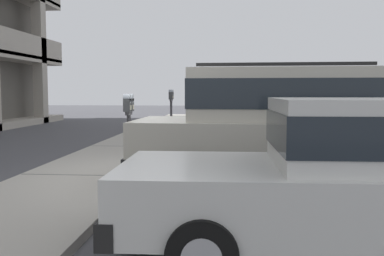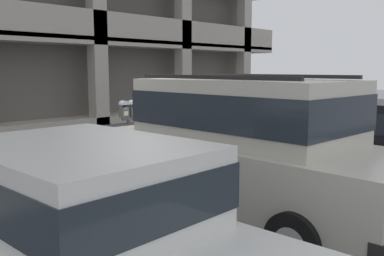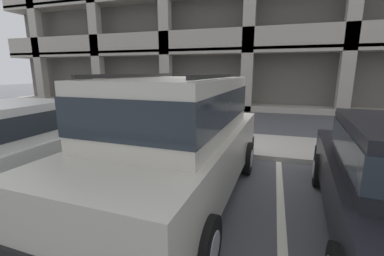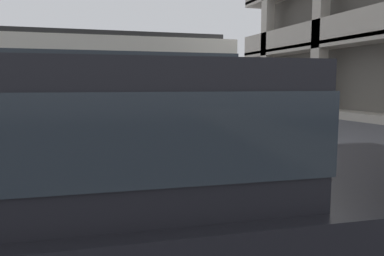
{
  "view_description": "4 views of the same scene",
  "coord_description": "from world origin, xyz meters",
  "px_view_note": "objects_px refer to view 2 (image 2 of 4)",
  "views": [
    {
      "loc": [
        -7.31,
        -1.3,
        1.61
      ],
      "look_at": [
        -0.25,
        -0.73,
        1.0
      ],
      "focal_mm": 40.0,
      "sensor_mm": 36.0,
      "label": 1
    },
    {
      "loc": [
        -4.93,
        -5.67,
        2.11
      ],
      "look_at": [
        0.14,
        -0.89,
        1.15
      ],
      "focal_mm": 40.0,
      "sensor_mm": 36.0,
      "label": 2
    },
    {
      "loc": [
        1.24,
        -5.84,
        2.07
      ],
      "look_at": [
        -0.36,
        -0.74,
        0.89
      ],
      "focal_mm": 24.0,
      "sensor_mm": 36.0,
      "label": 3
    },
    {
      "loc": [
        4.88,
        -2.75,
        1.44
      ],
      "look_at": [
        -0.0,
        -1.09,
        0.83
      ],
      "focal_mm": 35.0,
      "sensor_mm": 36.0,
      "label": 4
    }
  ],
  "objects_px": {
    "dark_hatchback": "(352,139)",
    "fire_hydrant": "(245,135)",
    "silver_suv": "(243,143)",
    "red_sedan": "(69,225)",
    "parking_meter_near": "(129,121)",
    "parking_meter_far": "(295,100)"
  },
  "relations": [
    {
      "from": "dark_hatchback",
      "to": "fire_hydrant",
      "type": "xyz_separation_m",
      "value": [
        0.89,
        3.1,
        -0.36
      ]
    },
    {
      "from": "silver_suv",
      "to": "red_sedan",
      "type": "relative_size",
      "value": 1.08
    },
    {
      "from": "parking_meter_near",
      "to": "parking_meter_far",
      "type": "bearing_deg",
      "value": 0.36
    },
    {
      "from": "silver_suv",
      "to": "red_sedan",
      "type": "height_order",
      "value": "silver_suv"
    },
    {
      "from": "fire_hydrant",
      "to": "parking_meter_far",
      "type": "bearing_deg",
      "value": -7.58
    },
    {
      "from": "red_sedan",
      "to": "parking_meter_far",
      "type": "bearing_deg",
      "value": 17.96
    },
    {
      "from": "silver_suv",
      "to": "parking_meter_far",
      "type": "height_order",
      "value": "silver_suv"
    },
    {
      "from": "parking_meter_near",
      "to": "fire_hydrant",
      "type": "xyz_separation_m",
      "value": [
        3.91,
        0.3,
        -0.73
      ]
    },
    {
      "from": "red_sedan",
      "to": "fire_hydrant",
      "type": "height_order",
      "value": "red_sedan"
    },
    {
      "from": "silver_suv",
      "to": "fire_hydrant",
      "type": "relative_size",
      "value": 6.94
    },
    {
      "from": "silver_suv",
      "to": "red_sedan",
      "type": "bearing_deg",
      "value": -169.41
    },
    {
      "from": "silver_suv",
      "to": "fire_hydrant",
      "type": "distance_m",
      "value": 4.82
    },
    {
      "from": "silver_suv",
      "to": "dark_hatchback",
      "type": "relative_size",
      "value": 1.05
    },
    {
      "from": "red_sedan",
      "to": "parking_meter_near",
      "type": "relative_size",
      "value": 3.12
    },
    {
      "from": "red_sedan",
      "to": "silver_suv",
      "type": "bearing_deg",
      "value": 7.55
    },
    {
      "from": "fire_hydrant",
      "to": "red_sedan",
      "type": "bearing_deg",
      "value": -154.82
    },
    {
      "from": "silver_suv",
      "to": "parking_meter_far",
      "type": "bearing_deg",
      "value": 25.92
    },
    {
      "from": "dark_hatchback",
      "to": "parking_meter_far",
      "type": "distance_m",
      "value": 4.04
    },
    {
      "from": "parking_meter_far",
      "to": "fire_hydrant",
      "type": "xyz_separation_m",
      "value": [
        -1.96,
        0.26,
        -0.8
      ]
    },
    {
      "from": "parking_meter_near",
      "to": "parking_meter_far",
      "type": "xyz_separation_m",
      "value": [
        5.86,
        0.04,
        0.07
      ]
    },
    {
      "from": "red_sedan",
      "to": "dark_hatchback",
      "type": "distance_m",
      "value": 5.97
    },
    {
      "from": "red_sedan",
      "to": "dark_hatchback",
      "type": "relative_size",
      "value": 0.98
    }
  ]
}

